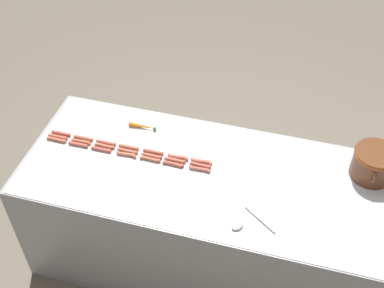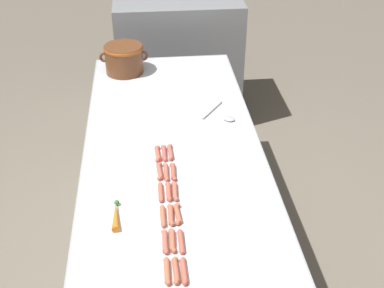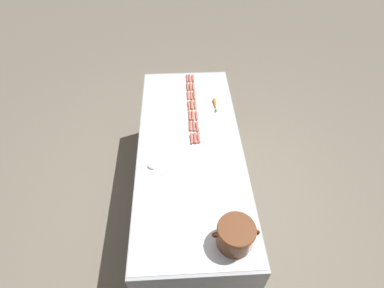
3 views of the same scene
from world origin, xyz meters
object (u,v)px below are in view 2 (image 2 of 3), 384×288
(hot_dog_5, at_px, (160,171))
(hot_dog_17, at_px, (178,214))
(hot_dog_1, at_px, (167,271))
(hot_dog_10, at_px, (171,215))
(hot_dog_8, at_px, (176,271))
(serving_spoon, at_px, (223,116))
(bean_pot, at_px, (124,57))
(hot_dog_11, at_px, (169,192))
(hot_dog_18, at_px, (175,191))
(hot_dog_13, at_px, (164,153))
(hot_dog_9, at_px, (172,241))
(hot_dog_20, at_px, (170,152))
(hot_dog_6, at_px, (158,154))
(hot_dog_19, at_px, (173,172))
(back_cabinet, at_px, (178,57))
(hot_dog_4, at_px, (161,192))
(hot_dog_15, at_px, (184,271))
(hot_dog_3, at_px, (163,216))
(carrot, at_px, (116,215))
(hot_dog_2, at_px, (165,242))
(hot_dog_12, at_px, (166,172))
(hot_dog_16, at_px, (181,241))

(hot_dog_5, bearing_deg, hot_dog_17, -78.50)
(hot_dog_1, bearing_deg, hot_dog_10, 83.85)
(hot_dog_8, bearing_deg, serving_spoon, 72.68)
(hot_dog_10, distance_m, bean_pot, 1.44)
(hot_dog_11, relative_size, hot_dog_18, 1.00)
(bean_pot, bearing_deg, hot_dog_13, -78.09)
(hot_dog_9, relative_size, serving_spoon, 0.55)
(hot_dog_11, distance_m, hot_dog_20, 0.31)
(hot_dog_1, height_order, hot_dog_8, same)
(hot_dog_6, bearing_deg, hot_dog_19, -66.81)
(back_cabinet, height_order, hot_dog_10, back_cabinet)
(hot_dog_4, relative_size, hot_dog_11, 1.00)
(hot_dog_4, xyz_separation_m, hot_dog_20, (0.06, 0.31, 0.00))
(hot_dog_6, relative_size, hot_dog_20, 1.00)
(hot_dog_11, bearing_deg, back_cabinet, 84.77)
(back_cabinet, xyz_separation_m, hot_dog_20, (-0.17, -1.90, 0.34))
(hot_dog_15, bearing_deg, hot_dog_20, 90.12)
(hot_dog_1, xyz_separation_m, bean_pot, (-0.17, 1.72, 0.09))
(hot_dog_1, relative_size, hot_dog_3, 1.00)
(carrot, bearing_deg, hot_dog_2, -41.00)
(hot_dog_20, bearing_deg, hot_dog_11, -95.06)
(hot_dog_11, relative_size, serving_spoon, 0.55)
(hot_dog_3, bearing_deg, carrot, 173.79)
(hot_dog_1, bearing_deg, carrot, 121.29)
(hot_dog_2, height_order, hot_dog_5, same)
(hot_dog_6, distance_m, hot_dog_12, 0.16)
(hot_dog_5, relative_size, hot_dog_10, 1.00)
(hot_dog_15, xyz_separation_m, hot_dog_17, (0.00, 0.31, 0.00))
(hot_dog_8, relative_size, bean_pot, 0.42)
(hot_dog_1, relative_size, hot_dog_19, 1.00)
(hot_dog_15, bearing_deg, hot_dog_19, 89.84)
(hot_dog_8, xyz_separation_m, hot_dog_10, (0.00, 0.30, 0.00))
(hot_dog_1, relative_size, hot_dog_18, 1.00)
(hot_dog_11, xyz_separation_m, hot_dog_15, (0.03, -0.47, 0.00))
(hot_dog_1, distance_m, hot_dog_5, 0.61)
(hot_dog_2, xyz_separation_m, hot_dog_20, (0.06, 0.61, 0.00))
(hot_dog_1, relative_size, hot_dog_6, 1.00)
(hot_dog_2, bearing_deg, bean_pot, 96.35)
(hot_dog_20, bearing_deg, serving_spoon, 46.50)
(hot_dog_5, bearing_deg, hot_dog_9, -86.30)
(hot_dog_10, height_order, hot_dog_18, same)
(hot_dog_16, distance_m, carrot, 0.31)
(hot_dog_20, distance_m, carrot, 0.51)
(hot_dog_13, height_order, hot_dog_15, same)
(hot_dog_1, distance_m, carrot, 0.38)
(hot_dog_12, bearing_deg, hot_dog_20, 79.35)
(bean_pot, xyz_separation_m, carrot, (-0.02, -1.40, -0.09))
(hot_dog_9, bearing_deg, back_cabinet, 85.34)
(hot_dog_8, relative_size, hot_dog_20, 1.00)
(hot_dog_8, relative_size, serving_spoon, 0.55)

